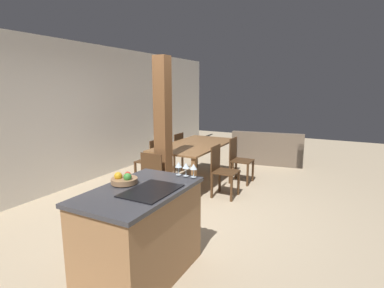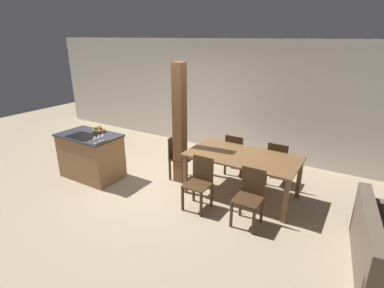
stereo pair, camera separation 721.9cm
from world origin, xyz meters
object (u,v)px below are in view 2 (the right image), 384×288
Objects in this scene: dining_chair_near_left at (200,182)px; dining_chair_far_left at (236,154)px; dining_chair_near_right at (250,196)px; dining_chair_far_right at (278,163)px; kitchen_island at (91,156)px; fruit_bowl at (99,130)px; wine_glass_near at (95,137)px; dining_chair_head_end at (179,157)px; wine_glass_far at (103,135)px; wine_glass_middle at (99,136)px; timber_post at (180,125)px; dining_table at (242,160)px.

dining_chair_near_left is 1.00× the size of dining_chair_far_left.
dining_chair_far_right is at bearing 90.00° from dining_chair_near_right.
kitchen_island is 2.95m from dining_chair_far_left.
fruit_bowl is 0.72m from wine_glass_near.
fruit_bowl reaches higher than dining_chair_near_right.
wine_glass_near is 2.78m from dining_chair_far_left.
wine_glass_far is at bearing 134.54° from dining_chair_head_end.
fruit_bowl is 1.72m from dining_chair_head_end.
wine_glass_near reaches higher than dining_chair_far_left.
wine_glass_near is 1.66m from dining_chair_head_end.
wine_glass_middle is at bearing -169.61° from dining_chair_near_left.
wine_glass_middle reaches higher than dining_chair_near_right.
wine_glass_near is 0.09m from wine_glass_middle.
dining_chair_near_right is 0.38× the size of timber_post.
fruit_bowl is 0.30× the size of dining_chair_far_right.
wine_glass_near is 0.18m from wine_glass_far.
kitchen_island is 3.05m from dining_table.
fruit_bowl is at bearing 139.11° from wine_glass_middle.
dining_chair_head_end is (1.02, 1.18, -0.57)m from wine_glass_near.
wine_glass_middle is 0.16× the size of dining_chair_near_right.
wine_glass_middle is 3.40m from dining_chair_far_right.
dining_table is at bearing 120.79° from dining_chair_near_right.
wine_glass_middle is at bearing 33.12° from dining_chair_far_right.
dining_chair_far_right is at bearing 25.82° from kitchen_island.
fruit_bowl is 0.11× the size of timber_post.
kitchen_island is 1.41× the size of dining_chair_far_right.
fruit_bowl is 3.34m from dining_chair_near_right.
dining_chair_far_left is 1.17m from dining_chair_head_end.
wine_glass_middle is 1.00× the size of wine_glass_far.
dining_chair_far_left is (1.93, 1.74, -0.57)m from wine_glass_far.
fruit_bowl is at bearing 30.08° from dining_chair_far_left.
dining_chair_far_right is at bearing 59.21° from dining_chair_near_left.
timber_post is (1.65, 0.79, 0.70)m from kitchen_island.
kitchen_island reaches higher than dining_chair_far_right.
kitchen_island reaches higher than dining_chair_far_left.
dining_chair_head_end is (1.51, 0.66, -0.50)m from fruit_bowl.
wine_glass_far reaches higher than dining_chair_near_right.
wine_glass_far is 2.66m from dining_chair_far_left.
dining_chair_near_right is at bearing 7.17° from wine_glass_middle.
wine_glass_far is (0.50, -0.34, 0.07)m from fruit_bowl.
kitchen_island is 3.72m from dining_chair_far_right.
wine_glass_far is 1.44m from timber_post.
dining_chair_far_right is (2.81, 1.74, -0.57)m from wine_glass_far.
dining_chair_near_left is 0.38× the size of timber_post.
kitchen_island is 1.79m from dining_chair_head_end.
kitchen_island is 1.41× the size of dining_chair_head_end.
kitchen_island is at bearing 119.49° from dining_chair_head_end.
wine_glass_far is at bearing -157.08° from dining_table.
dining_chair_head_end is (-1.79, 0.74, 0.00)m from dining_chair_near_right.
fruit_bowl is 0.30× the size of dining_chair_far_left.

